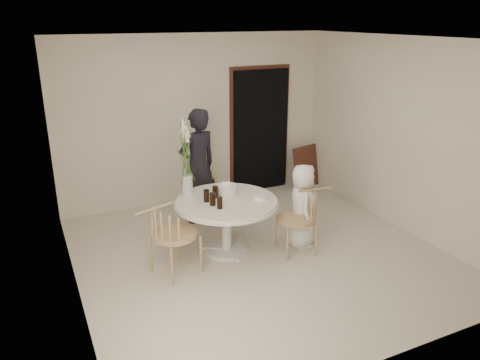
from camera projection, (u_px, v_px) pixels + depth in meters
name	position (u px, v px, depth m)	size (l,w,h in m)	color
ground	(259.00, 254.00, 6.12)	(4.50, 4.50, 0.00)	beige
room_shell	(261.00, 133.00, 5.58)	(4.50, 4.50, 4.50)	silver
doorway	(260.00, 131.00, 8.10)	(1.00, 0.10, 2.10)	black
door_trim	(259.00, 127.00, 8.11)	(1.12, 0.03, 2.22)	#5B2D1F
table	(226.00, 208.00, 5.98)	(1.33, 1.33, 0.73)	silver
picture_frame	(306.00, 167.00, 8.42)	(0.56, 0.04, 0.75)	#5B2D1F
chair_far	(201.00, 184.00, 7.02)	(0.61, 0.63, 0.87)	tan
chair_right	(305.00, 211.00, 6.05)	(0.56, 0.52, 0.86)	tan
chair_left	(165.00, 230.00, 5.40)	(0.66, 0.63, 0.94)	tan
girl	(198.00, 166.00, 6.86)	(0.63, 0.41, 1.71)	black
boy	(302.00, 206.00, 6.16)	(0.56, 0.36, 1.14)	white
birthday_cake	(227.00, 190.00, 6.11)	(0.26, 0.26, 0.18)	white
cola_tumbler_a	(220.00, 203.00, 5.66)	(0.07, 0.07, 0.14)	black
cola_tumbler_b	(213.00, 199.00, 5.76)	(0.07, 0.07, 0.16)	black
cola_tumbler_c	(206.00, 196.00, 5.87)	(0.07, 0.07, 0.16)	black
cola_tumbler_d	(215.00, 192.00, 6.00)	(0.07, 0.07, 0.15)	black
plate_stack	(260.00, 197.00, 5.97)	(0.19, 0.19, 0.05)	white
flower_vase	(186.00, 160.00, 5.97)	(0.14, 0.14, 1.05)	silver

